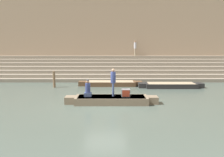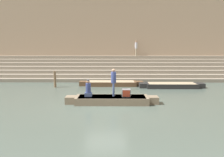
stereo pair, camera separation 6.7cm
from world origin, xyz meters
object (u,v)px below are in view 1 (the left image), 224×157
(rowboat_main, at_px, (112,100))
(mooring_post, at_px, (55,79))
(person_standing, at_px, (114,80))
(person_on_steps, at_px, (136,47))
(tv_set, at_px, (126,93))
(moored_boat_shore, at_px, (171,85))
(moored_boat_distant, at_px, (111,83))
(person_rowing, at_px, (88,89))

(rowboat_main, bearing_deg, mooring_post, 132.90)
(mooring_post, bearing_deg, person_standing, -44.36)
(person_on_steps, bearing_deg, person_standing, 68.66)
(tv_set, relative_size, moored_boat_shore, 0.10)
(person_standing, distance_m, mooring_post, 6.80)
(rowboat_main, height_order, moored_boat_distant, rowboat_main)
(rowboat_main, distance_m, person_rowing, 1.55)
(person_standing, relative_size, moored_boat_shore, 0.31)
(tv_set, height_order, moored_boat_distant, tv_set)
(person_on_steps, bearing_deg, moored_boat_distant, 55.57)
(person_rowing, relative_size, tv_set, 2.04)
(tv_set, relative_size, person_on_steps, 0.31)
(moored_boat_shore, height_order, mooring_post, mooring_post)
(moored_boat_distant, bearing_deg, tv_set, -76.71)
(rowboat_main, distance_m, moored_boat_shore, 6.82)
(person_rowing, relative_size, moored_boat_shore, 0.20)
(tv_set, xyz_separation_m, moored_boat_shore, (4.00, 4.80, -0.46))
(tv_set, distance_m, person_on_steps, 11.61)
(person_standing, xyz_separation_m, moored_boat_distant, (-0.21, 5.49, -1.19))
(person_standing, height_order, person_rowing, person_standing)
(mooring_post, distance_m, person_on_steps, 9.96)
(tv_set, xyz_separation_m, person_on_steps, (1.70, 11.20, 2.54))
(moored_boat_shore, bearing_deg, mooring_post, -176.05)
(rowboat_main, bearing_deg, tv_set, -3.01)
(person_on_steps, bearing_deg, tv_set, 72.58)
(person_rowing, relative_size, person_on_steps, 0.63)
(rowboat_main, bearing_deg, person_standing, 51.26)
(person_rowing, height_order, tv_set, person_rowing)
(moored_boat_shore, bearing_deg, tv_set, -125.35)
(person_rowing, distance_m, moored_boat_shore, 7.92)
(tv_set, height_order, person_on_steps, person_on_steps)
(person_rowing, distance_m, moored_boat_distant, 5.81)
(person_rowing, bearing_deg, person_on_steps, 81.64)
(moored_boat_shore, bearing_deg, rowboat_main, -131.05)
(mooring_post, height_order, person_on_steps, person_on_steps)
(moored_boat_distant, relative_size, mooring_post, 4.04)
(rowboat_main, xyz_separation_m, mooring_post, (-4.73, 4.86, 0.44))
(rowboat_main, bearing_deg, moored_boat_shore, 43.20)
(moored_boat_shore, relative_size, person_on_steps, 3.22)
(person_rowing, xyz_separation_m, moored_boat_distant, (1.31, 5.62, -0.66))
(person_standing, relative_size, moored_boat_distant, 0.31)
(moored_boat_shore, bearing_deg, person_on_steps, 114.26)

